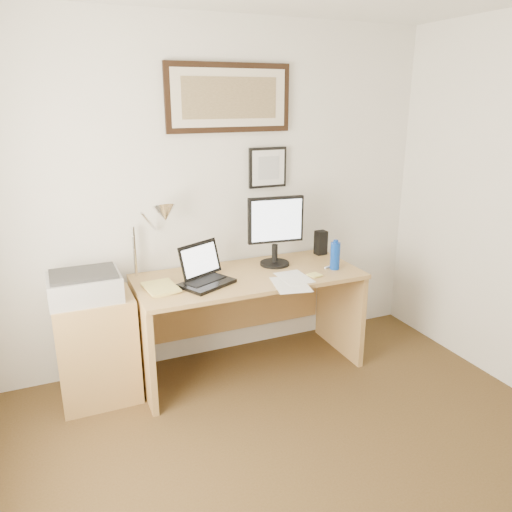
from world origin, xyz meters
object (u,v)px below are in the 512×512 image
water_bottle (335,256)px  book (146,290)px  printer (85,286)px  desk (244,301)px  laptop (204,275)px  side_cabinet (97,348)px  lcd_monitor (276,228)px

water_bottle → book: bearing=176.1°
water_bottle → printer: (-1.73, 0.17, -0.03)m
desk → laptop: laptop is taller
book → desk: size_ratio=0.17×
side_cabinet → laptop: size_ratio=1.71×
side_cabinet → book: (0.33, -0.09, 0.40)m
book → desk: book is taller
laptop → water_bottle: bearing=-6.2°
book → lcd_monitor: 1.05m
lcd_monitor → water_bottle: bearing=-34.6°
book → desk: 0.79m
side_cabinet → lcd_monitor: size_ratio=1.40×
water_bottle → laptop: bearing=173.8°
laptop → lcd_monitor: size_ratio=0.82×
lcd_monitor → printer: size_ratio=1.18×
side_cabinet → desk: (1.07, 0.04, 0.15)m
printer → book: bearing=-12.4°
side_cabinet → laptop: (0.73, -0.08, 0.44)m
book → side_cabinet: bearing=164.6°
laptop → lcd_monitor: (0.60, 0.15, 0.23)m
water_bottle → desk: size_ratio=0.13×
side_cabinet → water_bottle: (1.70, -0.18, 0.49)m
water_bottle → printer: 1.74m
printer → side_cabinet: bearing=16.8°
water_bottle → laptop: 0.97m
water_bottle → book: (-1.37, 0.09, -0.09)m
water_bottle → printer: water_bottle is taller
laptop → printer: (-0.77, 0.07, 0.01)m
book → desk: bearing=9.8°
laptop → book: bearing=-178.3°
lcd_monitor → printer: 1.39m
water_bottle → desk: (-0.63, 0.22, -0.34)m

